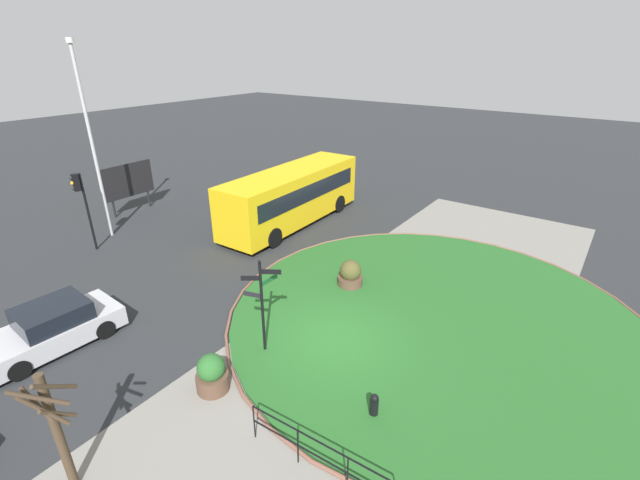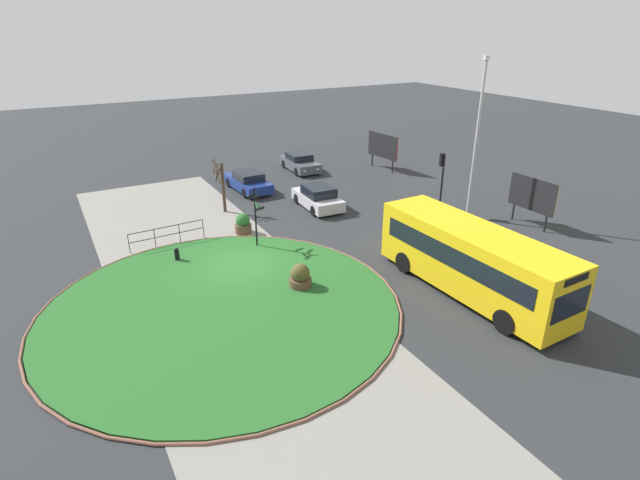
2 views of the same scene
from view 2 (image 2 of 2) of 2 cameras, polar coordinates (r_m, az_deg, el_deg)
The scene contains 18 objects.
ground at distance 24.64m, azimuth -8.96°, elevation -2.95°, with size 120.00×120.00×0.00m, color #282B2D.
sidewalk_paving at distance 24.20m, azimuth -12.54°, elevation -3.73°, with size 32.00×8.76×0.02m, color gray.
grass_island at distance 21.29m, azimuth -11.12°, elevation -7.52°, with size 14.62×14.62×0.10m, color #235B23.
grass_kerb_ring at distance 21.29m, azimuth -11.12°, elevation -7.51°, with size 14.93×14.93×0.11m, color brown.
signpost_directional at distance 25.84m, azimuth -7.37°, elevation 3.14°, with size 1.07×1.12×3.29m.
bollard_foreground at distance 25.62m, azimuth -16.09°, elevation -1.61°, with size 0.24×0.24×0.74m.
railing_grass_edge at distance 27.53m, azimuth -17.14°, elevation 0.75°, with size 0.24×3.99×1.06m.
bus_yellow at distance 22.28m, azimuth 17.00°, elevation -2.13°, with size 9.36×2.75×2.98m.
car_near_lane at distance 40.28m, azimuth -2.31°, elevation 8.87°, with size 4.32×2.10×1.36m.
car_far_lane at distance 31.84m, azimuth -0.24°, elevation 4.89°, with size 4.22×2.13×1.44m.
car_trailing at distance 35.64m, azimuth -8.26°, elevation 6.65°, with size 4.66×2.08×1.35m.
traffic_light_near at distance 31.13m, azimuth 13.81°, elevation 7.80°, with size 0.49×0.30×3.77m.
lamppost_tall at distance 30.27m, azimuth 17.54°, elevation 11.24°, with size 0.32×0.32×9.31m.
billboard_left at distance 40.60m, azimuth 7.22°, elevation 10.61°, with size 3.44×0.42×2.87m.
billboard_right at distance 31.03m, azimuth 23.20°, elevation 4.75°, with size 3.12×0.18×2.87m.
planter_near_signpost at distance 28.23m, azimuth -8.82°, elevation 1.80°, with size 0.93×0.93×1.18m.
planter_kerbside at distance 22.18m, azimuth -2.29°, elevation -4.30°, with size 1.02×1.02×1.17m.
street_tree_bare at distance 31.28m, azimuth -11.22°, elevation 6.37°, with size 1.17×0.79×3.36m.
Camera 2 is at (20.84, -7.30, 10.92)m, focal length 27.90 mm.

